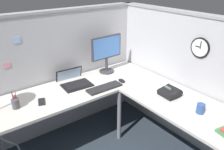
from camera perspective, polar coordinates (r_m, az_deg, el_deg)
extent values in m
plane|color=#2D3842|center=(2.91, 1.20, -18.27)|extent=(6.80, 6.80, 0.00)
cube|color=#B2B2B7|center=(2.97, -14.78, -0.19)|extent=(2.57, 0.10, 1.55)
cube|color=#939399|center=(2.75, -16.58, 14.97)|extent=(2.57, 0.12, 0.03)
cube|color=#B2B2B7|center=(2.87, 18.51, -1.52)|extent=(0.10, 2.37, 1.55)
cube|color=#939399|center=(2.64, 20.83, 14.07)|extent=(0.12, 2.37, 0.03)
cube|color=beige|center=(2.66, -11.41, -4.29)|extent=(2.35, 0.66, 0.03)
cube|color=beige|center=(2.44, 19.26, -8.07)|extent=(0.66, 1.49, 0.03)
cylinder|color=slate|center=(2.86, 1.81, -10.05)|extent=(0.05, 0.05, 0.70)
cylinder|color=#38383D|center=(3.09, -1.36, 0.98)|extent=(0.20, 0.20, 0.02)
cylinder|color=#38383D|center=(3.06, -1.38, 2.70)|extent=(0.04, 0.04, 0.20)
cube|color=#38383D|center=(2.98, -1.42, 7.00)|extent=(0.46, 0.05, 0.30)
cube|color=#4C84D8|center=(2.96, -1.21, 6.92)|extent=(0.42, 0.02, 0.26)
cube|color=black|center=(2.75, -8.77, -2.55)|extent=(0.35, 0.26, 0.02)
cube|color=black|center=(2.74, -8.78, -2.36)|extent=(0.30, 0.20, 0.00)
cube|color=black|center=(2.92, -10.73, -0.22)|extent=(0.34, 0.09, 0.22)
cube|color=#99B2D1|center=(2.91, -10.67, -0.27)|extent=(0.31, 0.07, 0.18)
cube|color=#232326|center=(2.65, -1.92, -3.19)|extent=(0.43, 0.14, 0.02)
ellipsoid|color=black|center=(2.81, 2.44, -1.41)|extent=(0.06, 0.10, 0.03)
cylinder|color=#4C4C51|center=(2.47, -23.02, -6.61)|extent=(0.08, 0.08, 0.10)
cylinder|color=#1E1EB2|center=(2.44, -23.58, -5.29)|extent=(0.01, 0.02, 0.13)
cylinder|color=#B21E1E|center=(2.43, -22.91, -5.27)|extent=(0.01, 0.01, 0.13)
cylinder|color=#D8591E|center=(2.44, -23.30, -4.93)|extent=(0.03, 0.03, 0.01)
cube|color=black|center=(2.50, -17.24, -6.42)|extent=(0.11, 0.16, 0.01)
cube|color=black|center=(2.57, 14.18, -4.32)|extent=(0.20, 0.21, 0.10)
cube|color=#8CA58C|center=(2.57, 13.79, -3.28)|extent=(0.02, 0.09, 0.04)
cube|color=black|center=(2.52, 15.62, -4.68)|extent=(0.19, 0.05, 0.04)
cylinder|color=#2D4C8C|center=(2.36, 21.33, -7.82)|extent=(0.08, 0.08, 0.10)
cylinder|color=black|center=(2.61, 21.30, 6.43)|extent=(0.03, 0.22, 0.22)
cylinder|color=white|center=(2.60, 21.10, 6.37)|extent=(0.00, 0.19, 0.19)
cube|color=black|center=(2.60, 20.73, 6.69)|extent=(0.00, 0.06, 0.01)
cube|color=black|center=(2.58, 21.36, 7.03)|extent=(0.00, 0.01, 0.08)
cube|color=#99B7E5|center=(2.64, -22.76, 8.06)|extent=(0.08, 0.00, 0.07)
cube|color=pink|center=(2.69, -24.93, 2.16)|extent=(0.08, 0.00, 0.06)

